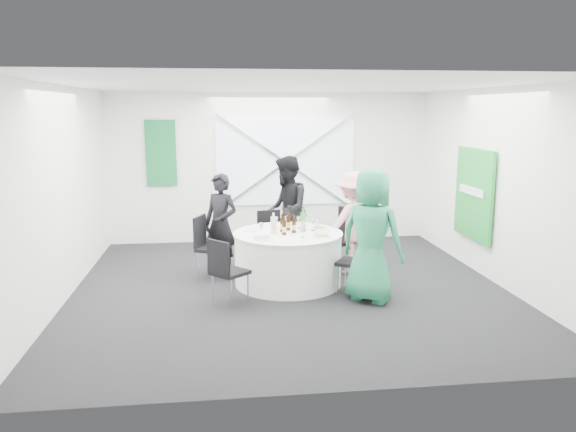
{
  "coord_description": "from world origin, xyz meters",
  "views": [
    {
      "loc": [
        -0.97,
        -7.54,
        2.49
      ],
      "look_at": [
        0.0,
        0.2,
        1.0
      ],
      "focal_mm": 35.0,
      "sensor_mm": 36.0,
      "label": 1
    }
  ],
  "objects": [
    {
      "name": "napkin",
      "position": [
        -0.41,
        -0.17,
        0.8
      ],
      "size": [
        0.2,
        0.14,
        0.06
      ],
      "primitive_type": "cube",
      "rotation": [
        0.0,
        0.0,
        0.03
      ],
      "color": "white",
      "rests_on": "plate_front_left"
    },
    {
      "name": "wall_front",
      "position": [
        0.0,
        -3.0,
        1.4
      ],
      "size": [
        6.0,
        0.0,
        6.0
      ],
      "primitive_type": "plane",
      "rotation": [
        -1.57,
        0.0,
        0.0
      ],
      "color": "white",
      "rests_on": "floor"
    },
    {
      "name": "plate_back_right",
      "position": [
        0.49,
        0.42,
        0.78
      ],
      "size": [
        0.28,
        0.28,
        0.04
      ],
      "color": "white",
      "rests_on": "banquet_table"
    },
    {
      "name": "knife_c",
      "position": [
        -0.55,
        0.37,
        0.76
      ],
      "size": [
        0.1,
        0.13,
        0.01
      ],
      "primitive_type": "cube",
      "rotation": [
        0.0,
        0.0,
        2.55
      ],
      "color": "silver",
      "rests_on": "banquet_table"
    },
    {
      "name": "chair_front_left",
      "position": [
        -0.91,
        -0.62,
        0.51
      ],
      "size": [
        0.57,
        0.56,
        0.88
      ],
      "rotation": [
        0.0,
        0.0,
        2.31
      ],
      "color": "black",
      "rests_on": "floor"
    },
    {
      "name": "window_brace_b",
      "position": [
        0.3,
        2.92,
        1.5
      ],
      "size": [
        2.63,
        0.05,
        1.84
      ],
      "primitive_type": "cube",
      "rotation": [
        0.0,
        -0.97,
        0.0
      ],
      "color": "silver",
      "rests_on": "window_panel"
    },
    {
      "name": "chair_back",
      "position": [
        -0.16,
        1.23,
        0.52
      ],
      "size": [
        0.46,
        0.46,
        0.88
      ],
      "rotation": [
        0.0,
        0.0,
        0.15
      ],
      "color": "black",
      "rests_on": "floor"
    },
    {
      "name": "wine_glass_e",
      "position": [
        0.4,
        0.13,
        0.88
      ],
      "size": [
        0.07,
        0.07,
        0.17
      ],
      "color": "white",
      "rests_on": "banquet_table"
    },
    {
      "name": "green_water_bottle",
      "position": [
        0.22,
        0.23,
        0.89
      ],
      "size": [
        0.08,
        0.08,
        0.33
      ],
      "color": "green",
      "rests_on": "banquet_table"
    },
    {
      "name": "wine_glass_g",
      "position": [
        -0.14,
        0.51,
        0.88
      ],
      "size": [
        0.07,
        0.07,
        0.17
      ],
      "color": "white",
      "rests_on": "banquet_table"
    },
    {
      "name": "fork_c",
      "position": [
        -0.36,
        0.65,
        0.76
      ],
      "size": [
        0.1,
        0.13,
        0.01
      ],
      "primitive_type": "cube",
      "rotation": [
        0.0,
        0.0,
        2.55
      ],
      "color": "silver",
      "rests_on": "banquet_table"
    },
    {
      "name": "plate_front_left",
      "position": [
        -0.38,
        -0.18,
        0.77
      ],
      "size": [
        0.26,
        0.26,
        0.01
      ],
      "color": "white",
      "rests_on": "banquet_table"
    },
    {
      "name": "plate_back",
      "position": [
        0.09,
        0.76,
        0.77
      ],
      "size": [
        0.28,
        0.28,
        0.01
      ],
      "color": "white",
      "rests_on": "banquet_table"
    },
    {
      "name": "wall_right",
      "position": [
        3.0,
        0.0,
        1.4
      ],
      "size": [
        0.0,
        6.0,
        6.0
      ],
      "primitive_type": "plane",
      "rotation": [
        1.57,
        0.0,
        -1.57
      ],
      "color": "white",
      "rests_on": "floor"
    },
    {
      "name": "plate_back_left",
      "position": [
        -0.51,
        0.42,
        0.77
      ],
      "size": [
        0.28,
        0.28,
        0.01
      ],
      "color": "white",
      "rests_on": "banquet_table"
    },
    {
      "name": "person_man_back",
      "position": [
        0.11,
        1.33,
        0.88
      ],
      "size": [
        0.55,
        0.9,
        1.76
      ],
      "primitive_type": "imported",
      "rotation": [
        0.0,
        0.0,
        -1.67
      ],
      "color": "black",
      "rests_on": "floor"
    },
    {
      "name": "window_panel",
      "position": [
        0.3,
        2.96,
        1.5
      ],
      "size": [
        2.6,
        0.03,
        1.6
      ],
      "primitive_type": "cube",
      "color": "white",
      "rests_on": "wall_back"
    },
    {
      "name": "chair_front_right",
      "position": [
        0.9,
        -0.38,
        0.53
      ],
      "size": [
        0.57,
        0.56,
        0.9
      ],
      "rotation": [
        0.0,
        0.0,
        4.14
      ],
      "color": "black",
      "rests_on": "floor"
    },
    {
      "name": "fork_d",
      "position": [
        -0.51,
        -0.06,
        0.76
      ],
      "size": [
        0.12,
        0.12,
        0.01
      ],
      "primitive_type": "cube",
      "rotation": [
        0.0,
        0.0,
        -2.36
      ],
      "color": "silver",
      "rests_on": "banquet_table"
    },
    {
      "name": "beer_bottle_b",
      "position": [
        0.02,
        0.35,
        0.86
      ],
      "size": [
        0.06,
        0.06,
        0.27
      ],
      "color": "#371E0A",
      "rests_on": "banquet_table"
    },
    {
      "name": "chair_back_left",
      "position": [
        -1.15,
        0.65,
        0.55
      ],
      "size": [
        0.56,
        0.55,
        0.94
      ],
      "rotation": [
        0.0,
        0.0,
        1.2
      ],
      "color": "black",
      "rests_on": "floor"
    },
    {
      "name": "wall_back",
      "position": [
        0.0,
        3.0,
        1.4
      ],
      "size": [
        6.0,
        0.0,
        6.0
      ],
      "primitive_type": "plane",
      "rotation": [
        1.57,
        0.0,
        0.0
      ],
      "color": "white",
      "rests_on": "floor"
    },
    {
      "name": "knife_d",
      "position": [
        -0.35,
        -0.26,
        0.76
      ],
      "size": [
        0.1,
        0.13,
        0.01
      ],
      "primitive_type": "cube",
      "rotation": [
        0.0,
        0.0,
        -2.53
      ],
      "color": "silver",
      "rests_on": "banquet_table"
    },
    {
      "name": "wine_glass_d",
      "position": [
        0.38,
        0.29,
        0.88
      ],
      "size": [
        0.07,
        0.07,
        0.17
      ],
      "color": "white",
      "rests_on": "banquet_table"
    },
    {
      "name": "person_man_back_left",
      "position": [
        -0.95,
        0.86,
        0.77
      ],
      "size": [
        0.67,
        0.62,
        1.54
      ],
      "primitive_type": "imported",
      "rotation": [
        0.0,
        0.0,
        -0.61
      ],
      "color": "black",
      "rests_on": "floor"
    },
    {
      "name": "chair_back_right",
      "position": [
        0.94,
        0.83,
        0.57
      ],
      "size": [
        0.62,
        0.61,
        0.98
      ],
      "rotation": [
        0.0,
        0.0,
        -0.99
      ],
      "color": "black",
      "rests_on": "floor"
    },
    {
      "name": "clear_water_bottle",
      "position": [
        -0.21,
        0.15,
        0.88
      ],
      "size": [
        0.08,
        0.08,
        0.3
      ],
      "color": "silver",
      "rests_on": "banquet_table"
    },
    {
      "name": "fork_b",
      "position": [
        0.57,
        0.27,
        0.76
      ],
      "size": [
        0.08,
        0.14,
        0.01
      ],
      "primitive_type": "cube",
      "rotation": [
        0.0,
        0.0,
        0.43
      ],
      "color": "silver",
      "rests_on": "banquet_table"
    },
    {
      "name": "person_woman_pink",
      "position": [
        1.05,
        0.61,
        0.79
      ],
      "size": [
        1.12,
        0.81,
        1.57
      ],
      "primitive_type": "imported",
      "rotation": [
        0.0,
        0.0,
        -2.77
      ],
      "color": "pink",
      "rests_on": "floor"
    },
    {
      "name": "beer_bottle_a",
      "position": [
        -0.08,
        0.25,
        0.86
      ],
      "size": [
        0.06,
        0.06,
        0.26
      ],
      "color": "#371E0A",
      "rests_on": "banquet_table"
    },
    {
      "name": "plate_front_right",
      "position": [
        0.43,
        -0.11,
        0.78
      ],
      "size": [
        0.27,
        0.27,
        0.04
      ],
      "color": "white",
      "rests_on": "banquet_table"
    },
    {
      "name": "person_woman_green",
      "position": [
        0.99,
        -0.64,
        0.87
      ],
      "size": [
        1.01,
        0.98,
        1.75
      ],
      "primitive_type": "imported",
      "rotation": [
        0.0,
        0.0,
        2.44
      ],
      "color": "#258859",
      "rests_on": "floor"
    },
    {
      "name": "beer_bottle_d",
      "position": [
        -0.07,
        0.05,
        0.86
      ],
      "size": [
        0.06,
        0.06,
        0.26
      ],
      "color": "#371E0A",
      "rests_on": "banquet_table"
    },
    {
      "name": "knife_a",
      "position": [
        -0.21,
        0.74,
        0.76
      ],
      "size": [
        0.15,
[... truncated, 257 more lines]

